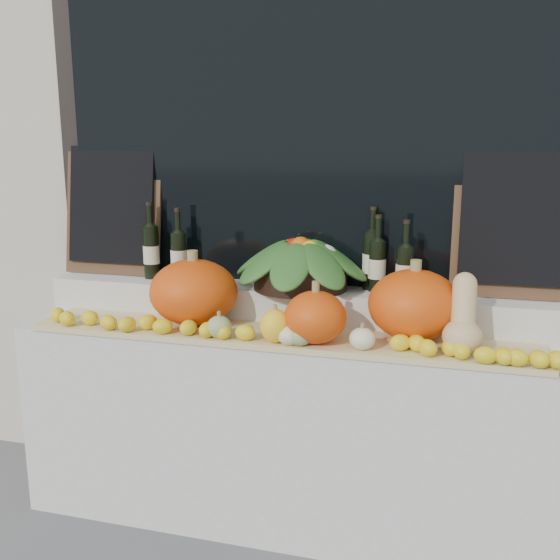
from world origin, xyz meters
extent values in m
cube|color=beige|center=(0.00, 2.25, 2.25)|extent=(7.00, 0.90, 4.50)
cube|color=black|center=(0.00, 1.80, 1.90)|extent=(2.40, 0.04, 2.10)
cube|color=black|center=(0.00, 1.77, 1.90)|extent=(2.20, 0.02, 2.00)
cube|color=silver|center=(0.00, 1.52, 0.44)|extent=(2.30, 0.55, 0.88)
cube|color=silver|center=(0.00, 1.68, 0.96)|extent=(2.30, 0.25, 0.16)
cube|color=tan|center=(0.00, 1.40, 0.89)|extent=(2.10, 0.32, 0.02)
ellipsoid|color=#E74F0C|center=(-0.39, 1.45, 1.05)|extent=(0.45, 0.45, 0.28)
ellipsoid|color=#E74F0C|center=(0.54, 1.48, 1.04)|extent=(0.39, 0.39, 0.28)
ellipsoid|color=#E74F0C|center=(0.17, 1.33, 1.01)|extent=(0.29, 0.29, 0.21)
ellipsoid|color=#D5B27D|center=(0.73, 1.34, 0.97)|extent=(0.15, 0.15, 0.13)
cylinder|color=#D5B27D|center=(0.73, 1.39, 1.08)|extent=(0.09, 0.14, 0.18)
sphere|color=#D5B27D|center=(0.73, 1.43, 1.15)|extent=(0.09, 0.09, 0.09)
ellipsoid|color=#3B7121|center=(0.13, 1.28, 0.95)|extent=(0.10, 0.10, 0.08)
cylinder|color=olive|center=(0.13, 1.28, 1.00)|extent=(0.02, 0.02, 0.02)
ellipsoid|color=#3B7121|center=(-0.21, 1.29, 0.95)|extent=(0.10, 0.10, 0.09)
cylinder|color=olive|center=(-0.21, 1.29, 1.01)|extent=(0.02, 0.02, 0.02)
ellipsoid|color=#F3F0C2|center=(0.08, 1.28, 0.94)|extent=(0.10, 0.10, 0.08)
cylinder|color=olive|center=(0.08, 1.28, 0.99)|extent=(0.02, 0.02, 0.02)
ellipsoid|color=yellow|center=(0.02, 1.29, 0.97)|extent=(0.12, 0.12, 0.13)
cylinder|color=olive|center=(0.02, 1.29, 1.05)|extent=(0.02, 0.02, 0.02)
ellipsoid|color=#F3F0C2|center=(0.36, 1.30, 0.95)|extent=(0.10, 0.10, 0.08)
cylinder|color=olive|center=(0.36, 1.30, 1.00)|extent=(0.02, 0.02, 0.02)
cylinder|color=black|center=(0.04, 1.66, 1.10)|extent=(0.42, 0.42, 0.11)
cylinder|color=black|center=(-0.69, 1.68, 1.16)|extent=(0.07, 0.07, 0.25)
cylinder|color=black|center=(-0.69, 1.68, 1.34)|extent=(0.03, 0.03, 0.10)
cylinder|color=beige|center=(-0.69, 1.68, 1.15)|extent=(0.08, 0.08, 0.08)
cylinder|color=black|center=(-0.69, 1.68, 1.39)|extent=(0.03, 0.03, 0.02)
cylinder|color=black|center=(-0.55, 1.67, 1.15)|extent=(0.07, 0.07, 0.22)
cylinder|color=black|center=(-0.55, 1.67, 1.31)|extent=(0.03, 0.03, 0.10)
cylinder|color=beige|center=(-0.55, 1.67, 1.14)|extent=(0.08, 0.08, 0.08)
cylinder|color=black|center=(-0.55, 1.67, 1.37)|extent=(0.03, 0.03, 0.02)
cylinder|color=black|center=(0.34, 1.74, 1.16)|extent=(0.08, 0.08, 0.25)
cylinder|color=black|center=(0.34, 1.74, 1.34)|extent=(0.03, 0.03, 0.10)
cylinder|color=beige|center=(0.34, 1.74, 1.15)|extent=(0.08, 0.08, 0.08)
cylinder|color=black|center=(0.34, 1.74, 1.39)|extent=(0.03, 0.03, 0.02)
cylinder|color=black|center=(0.37, 1.70, 1.15)|extent=(0.07, 0.07, 0.22)
cylinder|color=black|center=(0.37, 1.70, 1.31)|extent=(0.03, 0.03, 0.10)
cylinder|color=beige|center=(0.37, 1.70, 1.14)|extent=(0.08, 0.08, 0.08)
cylinder|color=black|center=(0.37, 1.70, 1.36)|extent=(0.03, 0.03, 0.02)
cylinder|color=black|center=(0.49, 1.64, 1.14)|extent=(0.07, 0.07, 0.21)
cylinder|color=black|center=(0.49, 1.64, 1.30)|extent=(0.03, 0.03, 0.10)
cylinder|color=beige|center=(0.49, 1.64, 1.13)|extent=(0.08, 0.08, 0.08)
cylinder|color=black|center=(0.49, 1.64, 1.35)|extent=(0.03, 0.03, 0.02)
cube|color=#4C331E|center=(-0.92, 1.75, 1.35)|extent=(0.50, 0.11, 0.62)
cube|color=black|center=(-0.92, 1.73, 1.38)|extent=(0.44, 0.10, 0.56)
cube|color=#4C331E|center=(0.92, 1.75, 1.35)|extent=(0.50, 0.11, 0.62)
cube|color=black|center=(0.92, 1.73, 1.38)|extent=(0.44, 0.10, 0.56)
camera|label=1|loc=(0.66, -0.96, 1.67)|focal=40.00mm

